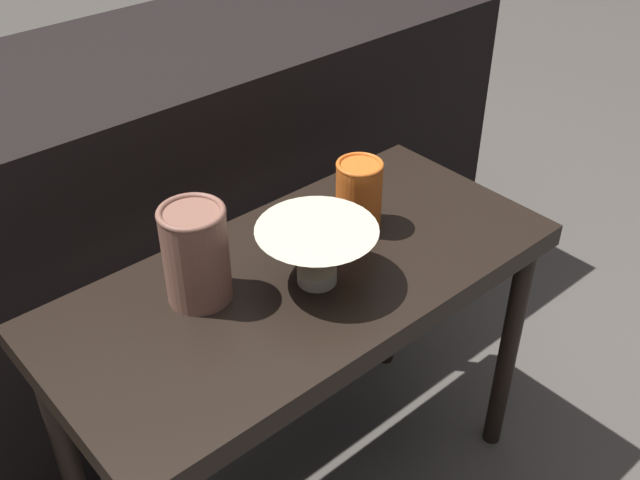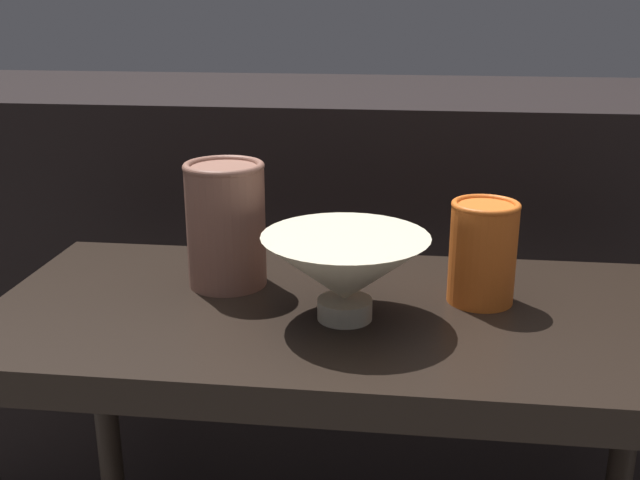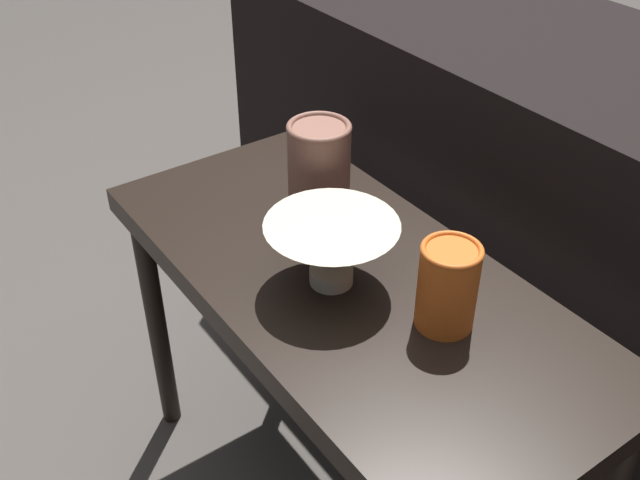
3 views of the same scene
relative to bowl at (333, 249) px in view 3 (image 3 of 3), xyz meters
name	(u,v)px [view 3 (image 3 of 3)]	position (x,y,z in m)	size (l,w,h in m)	color
table	(347,309)	(0.00, 0.03, -0.13)	(0.83, 0.39, 0.55)	black
couch_backdrop	(575,246)	(0.00, 0.58, -0.24)	(1.68, 0.50, 0.74)	black
bowl	(333,249)	(0.00, 0.00, 0.00)	(0.18, 0.18, 0.10)	beige
vase_textured_left	(319,168)	(-0.16, 0.09, 0.02)	(0.10, 0.10, 0.15)	brown
vase_colorful_right	(448,285)	(0.15, 0.07, 0.00)	(0.08, 0.08, 0.12)	orange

